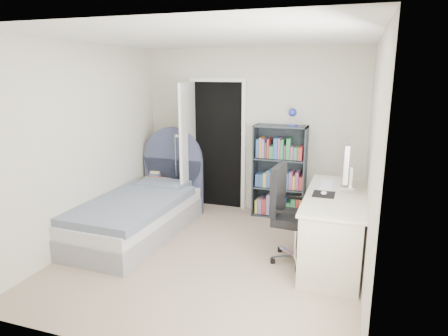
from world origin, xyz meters
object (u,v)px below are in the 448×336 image
(floor_lamp, at_px, (177,180))
(bookcase, at_px, (280,176))
(office_chair, at_px, (289,209))
(bed, at_px, (140,212))
(desk, at_px, (334,224))
(nightstand, at_px, (160,183))

(floor_lamp, relative_size, bookcase, 0.75)
(office_chair, bearing_deg, floor_lamp, 150.29)
(floor_lamp, relative_size, office_chair, 1.10)
(bookcase, bearing_deg, bed, -142.95)
(floor_lamp, bearing_deg, bookcase, 11.61)
(desk, relative_size, office_chair, 1.47)
(bed, distance_m, floor_lamp, 0.97)
(nightstand, relative_size, office_chair, 0.55)
(nightstand, xyz_separation_m, desk, (2.77, -1.00, 0.03))
(nightstand, distance_m, office_chair, 2.56)
(floor_lamp, bearing_deg, office_chair, -29.71)
(bed, xyz_separation_m, office_chair, (2.05, -0.16, 0.32))
(floor_lamp, xyz_separation_m, desk, (2.43, -0.94, -0.07))
(floor_lamp, bearing_deg, nightstand, 169.63)
(nightstand, relative_size, desk, 0.38)
(desk, bearing_deg, bookcase, 124.93)
(nightstand, height_order, bookcase, bookcase)
(bed, height_order, floor_lamp, bed)
(nightstand, height_order, office_chair, office_chair)
(nightstand, relative_size, floor_lamp, 0.50)
(bookcase, xyz_separation_m, office_chair, (0.38, -1.42, -0.01))
(bed, relative_size, nightstand, 3.53)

